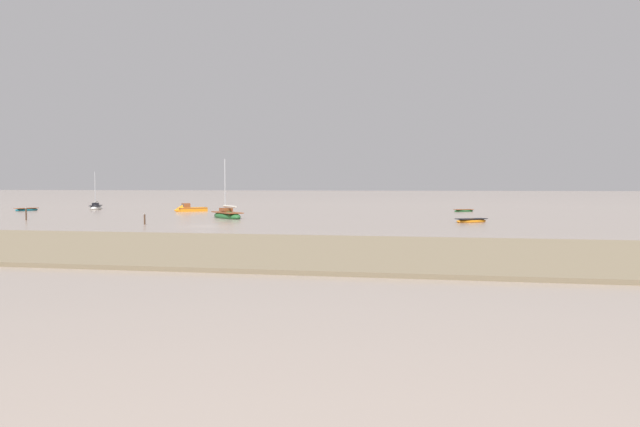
# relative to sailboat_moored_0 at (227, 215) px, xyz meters

# --- Properties ---
(ground_plane) EXTENTS (800.00, 800.00, 0.00)m
(ground_plane) POSITION_rel_sailboat_moored_0_xyz_m (3.16, -15.53, -0.35)
(ground_plane) COLOR gray
(mudflat_shore) EXTENTS (304.10, 20.46, 0.24)m
(mudflat_shore) POSITION_rel_sailboat_moored_0_xyz_m (-2.44, -37.33, -0.23)
(mudflat_shore) COLOR #7A6B51
(mudflat_shore) RESTS_ON ground
(sailboat_moored_0) EXTENTS (6.48, 6.84, 8.06)m
(sailboat_moored_0) POSITION_rel_sailboat_moored_0_xyz_m (0.00, 0.00, 0.00)
(sailboat_moored_0) COLOR #23602D
(sailboat_moored_0) RESTS_ON ground
(motorboat_moored_0) EXTENTS (5.24, 4.82, 2.02)m
(motorboat_moored_0) POSITION_rel_sailboat_moored_0_xyz_m (-13.07, 17.50, -0.04)
(motorboat_moored_0) COLOR orange
(motorboat_moored_0) RESTS_ON ground
(rowboat_moored_1) EXTENTS (3.55, 2.75, 0.54)m
(rowboat_moored_1) POSITION_rel_sailboat_moored_0_xyz_m (30.74, 25.91, -0.20)
(rowboat_moored_1) COLOR #23602D
(rowboat_moored_1) RESTS_ON ground
(sailboat_moored_1) EXTENTS (4.30, 6.44, 6.95)m
(sailboat_moored_1) POSITION_rel_sailboat_moored_0_xyz_m (-33.13, 23.67, -0.05)
(sailboat_moored_1) COLOR white
(sailboat_moored_1) RESTS_ON ground
(rowboat_moored_2) EXTENTS (4.08, 3.43, 0.63)m
(rowboat_moored_2) POSITION_rel_sailboat_moored_0_xyz_m (30.68, -3.05, -0.18)
(rowboat_moored_2) COLOR orange
(rowboat_moored_2) RESTS_ON ground
(rowboat_moored_3) EXTENTS (2.54, 4.37, 0.65)m
(rowboat_moored_3) POSITION_rel_sailboat_moored_0_xyz_m (-40.63, 15.12, -0.17)
(rowboat_moored_3) COLOR #197084
(rowboat_moored_3) RESTS_ON ground
(mooring_post_near) EXTENTS (0.22, 0.22, 1.36)m
(mooring_post_near) POSITION_rel_sailboat_moored_0_xyz_m (-4.37, -14.00, 0.25)
(mooring_post_near) COLOR #4C3323
(mooring_post_near) RESTS_ON ground
(mooring_post_left) EXTENTS (0.22, 0.22, 1.72)m
(mooring_post_left) POSITION_rel_sailboat_moored_0_xyz_m (-22.54, -9.17, 0.39)
(mooring_post_left) COLOR #4A3323
(mooring_post_left) RESTS_ON ground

